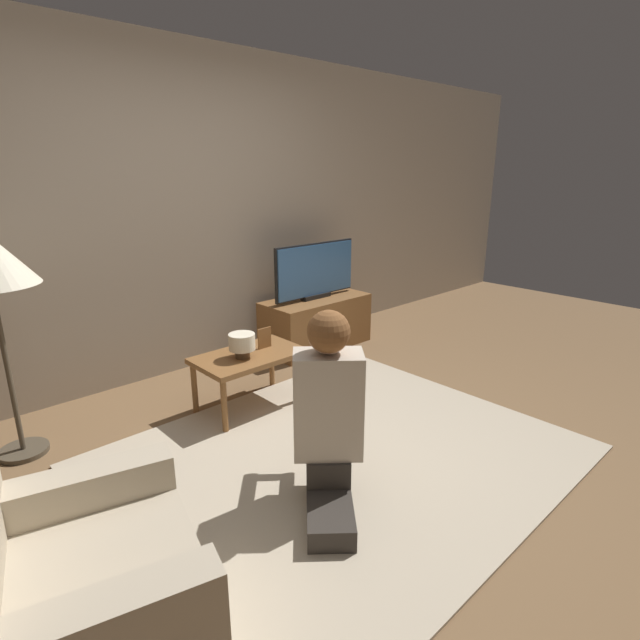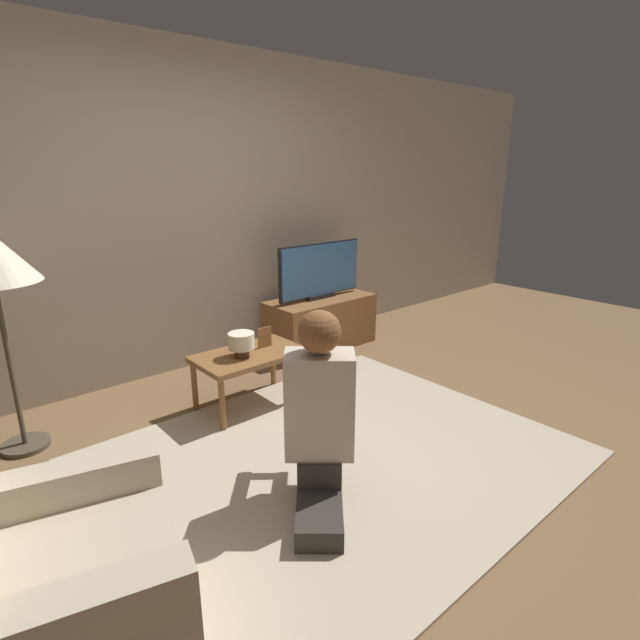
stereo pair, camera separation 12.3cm
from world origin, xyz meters
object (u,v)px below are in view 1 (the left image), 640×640
(tv, at_px, (315,271))
(person_kneeling, at_px, (328,410))
(coffee_table, at_px, (249,361))
(table_lamp, at_px, (242,343))
(armchair, at_px, (73,607))

(tv, height_order, person_kneeling, person_kneeling)
(coffee_table, relative_size, person_kneeling, 0.75)
(coffee_table, bearing_deg, table_lamp, -160.51)
(tv, distance_m, table_lamp, 1.47)
(coffee_table, height_order, table_lamp, table_lamp)
(coffee_table, xyz_separation_m, person_kneeling, (-0.32, -1.13, 0.16))
(person_kneeling, xyz_separation_m, table_lamp, (0.25, 1.10, -0.01))
(table_lamp, bearing_deg, armchair, -141.09)
(armchair, bearing_deg, coffee_table, -37.04)
(armchair, bearing_deg, table_lamp, -36.32)
(tv, xyz_separation_m, armchair, (-2.80, -1.88, -0.45))
(tv, relative_size, armchair, 0.98)
(coffee_table, height_order, armchair, armchair)
(coffee_table, distance_m, armchair, 2.01)
(tv, height_order, table_lamp, tv)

